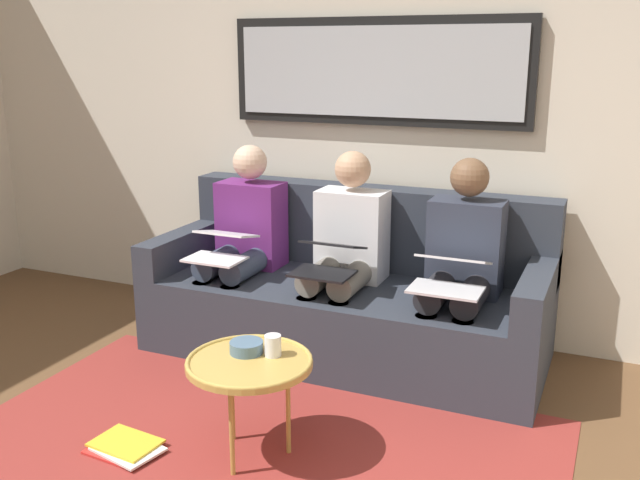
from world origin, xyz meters
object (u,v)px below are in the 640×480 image
Objects in this scene: couch at (349,297)px; bowl at (246,347)px; laptop_silver at (450,272)px; laptop_black at (328,257)px; person_right at (243,238)px; magazine_stack at (125,447)px; framed_mirror at (376,72)px; coffee_table at (249,364)px; person_left at (461,263)px; person_middle at (345,250)px; cup at (273,346)px; laptop_white at (221,245)px.

bowl is (0.02, 1.15, 0.15)m from couch.
laptop_silver is 0.64m from laptop_black.
magazine_stack is (-0.16, 1.34, -0.59)m from person_right.
framed_mirror is (0.00, -0.39, 1.24)m from couch.
framed_mirror reaches higher than coffee_table.
person_left is at bearing -121.17° from bowl.
person_middle is at bearing -109.83° from magazine_stack.
laptop_silver is 1.07× the size of magazine_stack.
person_right is at bearing -55.31° from cup.
cup is at bearing -171.03° from bowl.
person_right reaches higher than laptop_white.
magazine_stack is (0.48, 1.10, -0.61)m from laptop_black.
person_left is (-0.66, -1.09, 0.14)m from bowl.
laptop_white is at bearing -53.36° from coffee_table.
person_middle is 0.24m from laptop_black.
framed_mirror is 4.97× the size of laptop_silver.
magazine_stack is at bearing 70.17° from person_middle.
person_middle is at bearing 180.00° from person_right.
coffee_table is 1.31m from person_left.
couch is at bearing -153.77° from laptop_white.
framed_mirror is at bearing -35.53° from person_left.
person_left reaches higher than coffee_table.
laptop_silver is (-0.66, -0.85, 0.17)m from bowl.
couch is at bearing -90.83° from bowl.
person_left is 3.31× the size of laptop_white.
person_middle is at bearing 90.00° from framed_mirror.
laptop_silver is 0.68m from person_middle.
couch reaches higher than coffee_table.
person_middle is at bearing 0.00° from person_left.
magazine_stack is at bearing 50.02° from person_left.
laptop_white is (0.64, 0.70, -0.92)m from framed_mirror.
cup is 1.30m from person_right.
couch is 6.10× the size of laptop_silver.
cup is at bearing 132.00° from laptop_white.
laptop_silver is at bearing -179.70° from laptop_white.
couch reaches higher than laptop_silver.
person_middle and person_right have the same top height.
laptop_black is 0.68m from person_right.
cup is 0.26× the size of laptop_white.
couch is 6.00× the size of laptop_black.
laptop_black is (0.64, -0.00, 0.00)m from laptop_silver.
person_middle reaches higher than magazine_stack.
bowl is 0.42× the size of magazine_stack.
laptop_silver is (-0.54, -0.83, 0.15)m from cup.
laptop_black is (0.00, 0.70, -0.92)m from framed_mirror.
couch is 6.53× the size of magazine_stack.
coffee_table is at bearing 126.64° from laptop_white.
couch is 24.44× the size of cup.
framed_mirror is 2.41m from magazine_stack.
person_middle is 0.69m from laptop_white.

